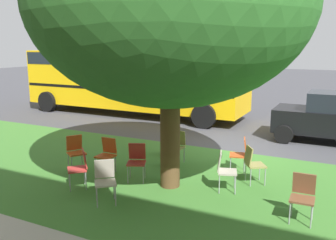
# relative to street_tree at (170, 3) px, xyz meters

# --- Properties ---
(ground) EXTENTS (80.00, 80.00, 0.00)m
(ground) POSITION_rel_street_tree_xyz_m (-0.43, -3.49, -4.00)
(ground) COLOR #424247
(grass_verge) EXTENTS (48.00, 6.00, 0.01)m
(grass_verge) POSITION_rel_street_tree_xyz_m (-0.43, -0.29, -4.00)
(grass_verge) COLOR #3D752D
(grass_verge) RESTS_ON ground
(street_tree) EXTENTS (5.88, 5.88, 6.18)m
(street_tree) POSITION_rel_street_tree_xyz_m (0.00, 0.00, 0.00)
(street_tree) COLOR brown
(street_tree) RESTS_ON ground
(chair_0) EXTENTS (0.52, 0.51, 0.88)m
(chair_0) POSITION_rel_street_tree_xyz_m (-1.18, -1.62, -3.48)
(chair_0) COLOR #C64C1E
(chair_0) RESTS_ON ground
(chair_1) EXTENTS (0.58, 0.57, 0.88)m
(chair_1) POSITION_rel_street_tree_xyz_m (-1.63, -0.99, -3.48)
(chair_1) COLOR olive
(chair_1) RESTS_ON ground
(chair_2) EXTENTS (0.58, 0.58, 0.88)m
(chair_2) POSITION_rel_street_tree_xyz_m (2.67, 0.06, -3.48)
(chair_2) COLOR #C64C1E
(chair_2) RESTS_ON ground
(chair_3) EXTENTS (0.59, 0.59, 0.88)m
(chair_3) POSITION_rel_street_tree_xyz_m (0.78, 1.38, -3.48)
(chair_3) COLOR #ADA393
(chair_3) RESTS_ON ground
(chair_4) EXTENTS (0.42, 0.43, 0.88)m
(chair_4) POSITION_rel_street_tree_xyz_m (0.58, -1.57, -3.48)
(chair_4) COLOR olive
(chair_4) RESTS_ON ground
(chair_5) EXTENTS (0.43, 0.43, 0.88)m
(chair_5) POSITION_rel_street_tree_xyz_m (1.80, -0.09, -3.48)
(chair_5) COLOR #C64C1E
(chair_5) RESTS_ON ground
(chair_6) EXTENTS (0.55, 0.55, 0.88)m
(chair_6) POSITION_rel_street_tree_xyz_m (0.87, 0.02, -3.48)
(chair_6) COLOR #B7332D
(chair_6) RESTS_ON ground
(chair_7) EXTENTS (0.53, 0.52, 0.88)m
(chair_7) POSITION_rel_street_tree_xyz_m (-1.18, -0.27, -3.48)
(chair_7) COLOR #ADA393
(chair_7) RESTS_ON ground
(chair_8) EXTENTS (0.57, 0.57, 0.88)m
(chair_8) POSITION_rel_street_tree_xyz_m (1.12, -2.27, -3.48)
(chair_8) COLOR #B7332D
(chair_8) RESTS_ON ground
(chair_9) EXTENTS (0.43, 0.44, 0.88)m
(chair_9) POSITION_rel_street_tree_xyz_m (-2.89, 0.43, -3.48)
(chair_9) COLOR brown
(chair_9) RESTS_ON ground
(chair_10) EXTENTS (0.59, 0.59, 0.88)m
(chair_10) POSITION_rel_street_tree_xyz_m (1.74, 1.00, -3.48)
(chair_10) COLOR #B7332D
(chair_10) RESTS_ON ground
(parked_car) EXTENTS (3.70, 1.92, 1.65)m
(parked_car) POSITION_rel_street_tree_xyz_m (-3.13, -5.78, -3.16)
(parked_car) COLOR black
(parked_car) RESTS_ON ground
(school_bus) EXTENTS (10.40, 2.80, 2.88)m
(school_bus) POSITION_rel_street_tree_xyz_m (5.42, -7.06, -2.24)
(school_bus) COLOR yellow
(school_bus) RESTS_ON ground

